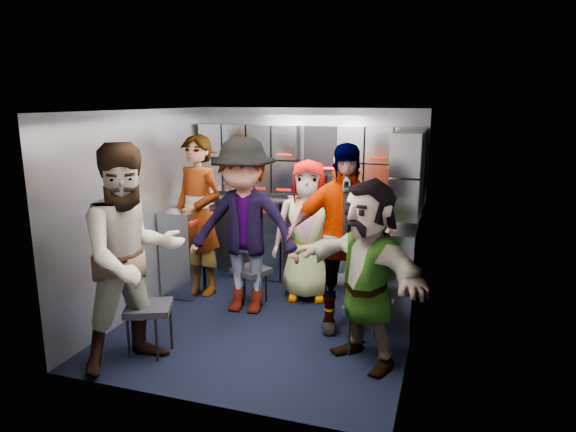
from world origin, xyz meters
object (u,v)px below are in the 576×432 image
(attendant_arc_e, at_px, (367,273))
(jump_seat_mid_right, at_px, (345,284))
(jump_seat_center, at_px, (312,255))
(jump_seat_near_right, at_px, (369,309))
(attendant_arc_c, at_px, (308,230))
(jump_seat_mid_left, at_px, (251,272))
(attendant_arc_b, at_px, (244,227))
(jump_seat_near_left, at_px, (149,310))
(attendant_arc_a, at_px, (132,257))
(attendant_standing, at_px, (198,215))
(attendant_arc_d, at_px, (343,239))

(attendant_arc_e, bearing_deg, jump_seat_mid_right, 149.62)
(jump_seat_center, height_order, jump_seat_near_right, jump_seat_center)
(jump_seat_center, height_order, attendant_arc_c, attendant_arc_c)
(jump_seat_mid_left, height_order, attendant_arc_c, attendant_arc_c)
(attendant_arc_b, bearing_deg, jump_seat_mid_right, -0.27)
(jump_seat_near_left, bearing_deg, attendant_arc_e, 13.16)
(attendant_arc_a, bearing_deg, attendant_arc_b, 14.38)
(jump_seat_mid_left, relative_size, attendant_arc_b, 0.24)
(jump_seat_near_right, bearing_deg, attendant_arc_c, 128.58)
(jump_seat_near_left, distance_m, jump_seat_mid_right, 1.91)
(attendant_arc_b, relative_size, attendant_arc_e, 1.15)
(jump_seat_near_right, bearing_deg, attendant_standing, 157.32)
(jump_seat_near_left, distance_m, attendant_arc_e, 1.92)
(attendant_standing, bearing_deg, jump_seat_center, 33.73)
(jump_seat_mid_left, bearing_deg, jump_seat_near_right, -26.95)
(jump_seat_near_left, xyz_separation_m, attendant_arc_e, (1.83, 0.43, 0.40))
(jump_seat_near_left, xyz_separation_m, jump_seat_center, (0.96, 1.87, 0.04))
(attendant_standing, bearing_deg, attendant_arc_c, 25.85)
(jump_seat_near_right, distance_m, attendant_arc_d, 0.72)
(attendant_standing, distance_m, attendant_arc_b, 0.79)
(jump_seat_mid_left, height_order, attendant_arc_a, attendant_arc_a)
(jump_seat_mid_right, distance_m, attendant_standing, 1.87)
(attendant_arc_d, bearing_deg, jump_seat_mid_right, 76.69)
(attendant_standing, relative_size, attendant_arc_d, 1.00)
(jump_seat_mid_right, xyz_separation_m, attendant_arc_e, (0.33, -0.76, 0.40))
(attendant_arc_a, xyz_separation_m, attendant_arc_e, (1.83, 0.61, -0.14))
(jump_seat_mid_right, distance_m, attendant_arc_d, 0.55)
(attendant_arc_b, distance_m, attendant_arc_d, 1.07)
(jump_seat_near_left, relative_size, jump_seat_mid_left, 1.10)
(jump_seat_mid_right, height_order, attendant_arc_d, attendant_arc_d)
(jump_seat_mid_right, relative_size, attendant_arc_d, 0.25)
(jump_seat_near_left, height_order, jump_seat_near_right, jump_seat_near_right)
(jump_seat_mid_left, height_order, jump_seat_near_right, jump_seat_near_right)
(attendant_arc_a, bearing_deg, jump_seat_center, 7.64)
(attendant_arc_a, bearing_deg, jump_seat_mid_left, 16.47)
(jump_seat_mid_left, relative_size, attendant_arc_e, 0.28)
(jump_seat_mid_left, bearing_deg, jump_seat_mid_right, -6.74)
(jump_seat_near_left, distance_m, attendant_arc_b, 1.32)
(jump_seat_mid_left, relative_size, attendant_arc_a, 0.24)
(jump_seat_near_left, height_order, jump_seat_center, jump_seat_center)
(jump_seat_center, distance_m, attendant_arc_d, 1.12)
(jump_seat_mid_right, height_order, attendant_arc_a, attendant_arc_a)
(jump_seat_near_right, xyz_separation_m, attendant_standing, (-2.10, 0.88, 0.50))
(attendant_arc_a, bearing_deg, jump_seat_mid_right, -14.80)
(jump_seat_near_left, xyz_separation_m, jump_seat_near_right, (1.83, 0.61, 0.01))
(jump_seat_mid_right, distance_m, attendant_arc_e, 0.92)
(attendant_arc_a, xyz_separation_m, attendant_arc_b, (0.44, 1.31, -0.02))
(jump_seat_mid_right, relative_size, attendant_arc_c, 0.28)
(attendant_standing, xyz_separation_m, attendant_arc_a, (0.27, -1.67, 0.03))
(jump_seat_mid_left, relative_size, attendant_arc_c, 0.29)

